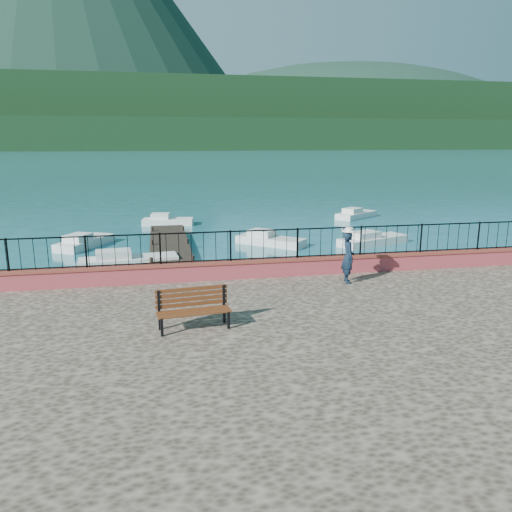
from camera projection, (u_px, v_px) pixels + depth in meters
name	position (u px, v px, depth m)	size (l,w,h in m)	color
ground	(264.00, 360.00, 12.87)	(2000.00, 2000.00, 0.00)	#19596B
promenade	(353.00, 500.00, 7.00)	(30.00, 20.00, 1.20)	#332821
parapet	(240.00, 269.00, 16.07)	(28.00, 0.46, 0.58)	#A33B40
railing	(240.00, 246.00, 15.90)	(27.00, 0.05, 0.95)	black
dock	(171.00, 255.00, 23.92)	(2.00, 16.00, 0.30)	#2D231C
far_forest	(159.00, 135.00, 297.51)	(900.00, 60.00, 18.00)	black
foothills	(157.00, 117.00, 351.90)	(900.00, 120.00, 44.00)	black
companion_hill	(346.00, 145.00, 589.64)	(448.00, 384.00, 180.00)	#142D23
park_bench	(194.00, 317.00, 11.71)	(1.77, 0.75, 0.95)	black
person	(348.00, 257.00, 15.42)	(0.59, 0.39, 1.62)	black
hat	(349.00, 230.00, 15.22)	(0.44, 0.44, 0.12)	white
boat_0	(129.00, 258.00, 22.39)	(4.33, 1.30, 0.80)	silver
boat_1	(271.00, 238.00, 27.03)	(3.77, 1.30, 0.80)	silver
boat_2	(373.00, 237.00, 27.09)	(4.16, 1.30, 0.80)	silver
boat_3	(85.00, 239.00, 26.55)	(3.71, 1.30, 0.80)	silver
boat_4	(168.00, 219.00, 33.47)	(3.32, 1.30, 0.80)	silver
boat_5	(357.00, 212.00, 36.46)	(3.65, 1.30, 0.80)	silver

